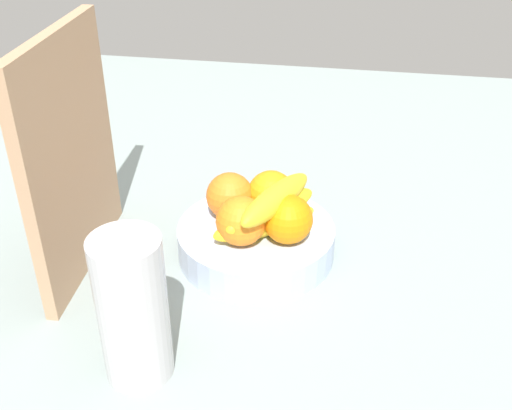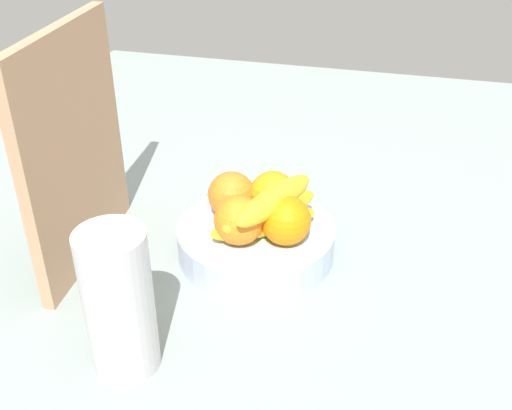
{
  "view_description": "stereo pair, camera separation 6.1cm",
  "coord_description": "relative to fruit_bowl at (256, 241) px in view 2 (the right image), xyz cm",
  "views": [
    {
      "loc": [
        -79.68,
        -12.18,
        58.08
      ],
      "look_at": [
        -1.12,
        1.67,
        9.13
      ],
      "focal_mm": 43.31,
      "sensor_mm": 36.0,
      "label": 1
    },
    {
      "loc": [
        -78.38,
        -18.17,
        58.08
      ],
      "look_at": [
        -1.12,
        1.67,
        9.13
      ],
      "focal_mm": 43.31,
      "sensor_mm": 36.0,
      "label": 2
    }
  ],
  "objects": [
    {
      "name": "orange_back_left",
      "position": [
        4.14,
        -1.61,
        6.29
      ],
      "size": [
        7.46,
        7.46,
        7.46
      ],
      "primitive_type": "sphere",
      "color": "orange",
      "rests_on": "fruit_bowl"
    },
    {
      "name": "orange_center",
      "position": [
        -2.68,
        -5.24,
        6.29
      ],
      "size": [
        7.46,
        7.46,
        7.46
      ],
      "primitive_type": "sphere",
      "color": "orange",
      "rests_on": "fruit_bowl"
    },
    {
      "name": "ground_plane",
      "position": [
        1.12,
        -1.67,
        -4.06
      ],
      "size": [
        180.0,
        140.0,
        3.0
      ],
      "primitive_type": "cube",
      "color": "gray"
    },
    {
      "name": "orange_front_right",
      "position": [
        -4.35,
        1.47,
        6.29
      ],
      "size": [
        7.46,
        7.46,
        7.46
      ],
      "primitive_type": "sphere",
      "color": "orange",
      "rests_on": "fruit_bowl"
    },
    {
      "name": "orange_front_left",
      "position": [
        2.37,
        4.57,
        6.29
      ],
      "size": [
        7.46,
        7.46,
        7.46
      ],
      "primitive_type": "sphere",
      "color": "orange",
      "rests_on": "fruit_bowl"
    },
    {
      "name": "thermos_tumbler",
      "position": [
        -26.71,
        9.98,
        7.28
      ],
      "size": [
        8.42,
        8.42,
        19.68
      ],
      "primitive_type": "cylinder",
      "color": "silver",
      "rests_on": "ground_plane"
    },
    {
      "name": "fruit_bowl",
      "position": [
        0.0,
        0.0,
        0.0
      ],
      "size": [
        24.58,
        24.58,
        5.13
      ],
      "primitive_type": "cylinder",
      "color": "#B0C3E2",
      "rests_on": "ground_plane"
    },
    {
      "name": "banana_bunch",
      "position": [
        -1.62,
        -2.58,
        6.76
      ],
      "size": [
        17.14,
        16.05,
        8.4
      ],
      "color": "yellow",
      "rests_on": "fruit_bowl"
    },
    {
      "name": "cutting_board",
      "position": [
        -6.23,
        25.63,
        15.44
      ],
      "size": [
        28.05,
        3.06,
        36.0
      ],
      "primitive_type": "cube",
      "rotation": [
        0.0,
        0.0,
        0.05
      ],
      "color": "tan",
      "rests_on": "ground_plane"
    }
  ]
}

